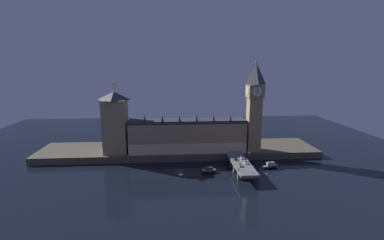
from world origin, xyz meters
TOP-DOWN VIEW (x-y plane):
  - ground_plane at (0.00, 0.00)m, footprint 400.00×400.00m
  - embankment at (0.00, 39.00)m, footprint 220.00×42.00m
  - parliament_hall at (6.46, 29.67)m, footprint 88.59×18.70m
  - clock_tower at (57.38, 26.40)m, footprint 12.06×12.17m
  - victoria_tower at (-48.13, 30.07)m, footprint 17.49×17.49m
  - bridge at (40.24, -5.00)m, footprint 11.50×46.00m
  - car_northbound_lead at (37.71, -0.03)m, footprint 1.98×4.29m
  - car_northbound_trail at (37.71, -12.82)m, footprint 1.99×3.96m
  - car_southbound_lead at (42.76, -8.21)m, footprint 1.95×3.81m
  - car_southbound_trail at (42.76, 1.69)m, footprint 2.11×4.13m
  - pedestrian_near_rail at (35.18, -20.07)m, footprint 0.38×0.38m
  - pedestrian_mid_walk at (45.29, -7.08)m, footprint 0.38×0.38m
  - pedestrian_far_rail at (35.18, 7.80)m, footprint 0.38×0.38m
  - street_lamp_near at (34.78, -19.72)m, footprint 1.34×0.60m
  - street_lamp_mid at (45.69, -5.00)m, footprint 1.34×0.60m
  - boat_upstream at (18.95, -3.82)m, footprint 10.60×3.76m
  - boat_downstream at (62.59, 0.78)m, footprint 13.25×7.01m

SIDE VIEW (x-z plane):
  - ground_plane at x=0.00m, z-range 0.00..0.00m
  - boat_upstream at x=18.95m, z-range -0.50..3.23m
  - boat_downstream at x=62.59m, z-range -0.61..3.92m
  - embankment at x=0.00m, z-range 0.00..5.20m
  - bridge at x=40.24m, z-range 1.36..8.49m
  - car_northbound_lead at x=37.71m, z-range 7.08..8.44m
  - car_southbound_lead at x=42.76m, z-range 7.08..8.46m
  - car_northbound_trail at x=37.71m, z-range 7.08..8.54m
  - car_southbound_trail at x=42.76m, z-range 7.08..8.62m
  - pedestrian_mid_walk at x=45.29m, z-range 7.17..8.79m
  - pedestrian_near_rail at x=35.18m, z-range 7.17..8.83m
  - pedestrian_far_rail at x=35.18m, z-range 7.19..9.04m
  - street_lamp_near at x=34.78m, z-range 7.98..14.78m
  - street_lamp_mid at x=45.69m, z-range 7.98..14.80m
  - parliament_hall at x=6.46m, z-range 2.67..32.48m
  - victoria_tower at x=-48.13m, z-range 2.31..54.90m
  - clock_tower at x=57.38m, z-range 7.21..76.43m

